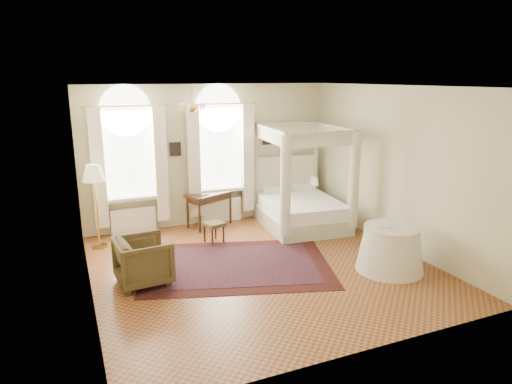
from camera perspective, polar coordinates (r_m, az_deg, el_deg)
ground at (r=8.67m, az=0.67°, el=-9.31°), size 6.00×6.00×0.00m
room_walls at (r=8.08m, az=0.72°, el=3.67°), size 6.00×6.00×6.00m
window_left at (r=10.41m, az=-15.47°, el=2.80°), size 1.62×0.27×3.29m
window_right at (r=10.88m, az=-4.46°, el=3.75°), size 1.62×0.27×3.29m
chandelier at (r=8.79m, az=-7.97°, el=10.49°), size 0.51×0.45×0.50m
wall_pictures at (r=10.87m, az=-5.23°, el=5.88°), size 2.54×0.03×0.39m
canopy_bed at (r=10.80m, az=5.69°, el=-1.53°), size 1.98×2.35×2.37m
nightstand at (r=12.02m, az=7.29°, el=-1.22°), size 0.46×0.43×0.56m
nightstand_lamp at (r=11.85m, az=7.25°, el=1.25°), size 0.27×0.27×0.39m
writing_desk at (r=10.78m, az=-5.88°, el=-0.70°), size 1.22×0.94×0.81m
laptop at (r=10.59m, az=-6.78°, el=-0.28°), size 0.34×0.27×0.02m
stool at (r=9.80m, az=-5.29°, el=-4.21°), size 0.48×0.48×0.45m
armchair at (r=8.11m, az=-13.89°, el=-8.34°), size 0.96×0.94×0.82m
coffee_table at (r=8.67m, az=-12.78°, el=-7.12°), size 0.59×0.42×0.40m
floor_lamp at (r=9.73m, az=-19.62°, el=1.74°), size 0.45×0.45×1.75m
oriental_rug at (r=8.74m, az=-2.39°, el=-9.07°), size 4.04×3.39×0.01m
side_table at (r=8.74m, az=16.45°, el=-6.81°), size 1.22×1.22×0.83m
book at (r=8.47m, az=15.81°, el=-4.32°), size 0.29×0.30×0.02m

